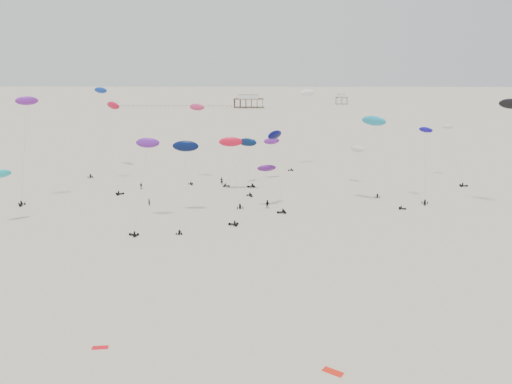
{
  "coord_description": "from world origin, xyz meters",
  "views": [
    {
      "loc": [
        1.73,
        -6.38,
        31.79
      ],
      "look_at": [
        0.0,
        88.0,
        7.0
      ],
      "focal_mm": 35.0,
      "sensor_mm": 36.0,
      "label": 1
    }
  ],
  "objects_px": {
    "pavilion_small": "(342,100)",
    "rig_0": "(25,127)",
    "pavilion_main": "(249,102)",
    "spectator_0": "(149,205)",
    "rig_9": "(145,160)",
    "rig_4": "(196,121)"
  },
  "relations": [
    {
      "from": "pavilion_main",
      "to": "rig_9",
      "type": "bearing_deg",
      "value": -92.48
    },
    {
      "from": "pavilion_main",
      "to": "pavilion_small",
      "type": "bearing_deg",
      "value": 23.2
    },
    {
      "from": "rig_0",
      "to": "rig_4",
      "type": "relative_size",
      "value": 1.16
    },
    {
      "from": "pavilion_main",
      "to": "pavilion_small",
      "type": "distance_m",
      "value": 76.16
    },
    {
      "from": "rig_9",
      "to": "pavilion_main",
      "type": "bearing_deg",
      "value": 19.59
    },
    {
      "from": "pavilion_main",
      "to": "rig_0",
      "type": "height_order",
      "value": "rig_0"
    },
    {
      "from": "pavilion_main",
      "to": "rig_9",
      "type": "distance_m",
      "value": 262.92
    },
    {
      "from": "rig_9",
      "to": "spectator_0",
      "type": "relative_size",
      "value": 9.26
    },
    {
      "from": "rig_4",
      "to": "rig_9",
      "type": "height_order",
      "value": "rig_4"
    },
    {
      "from": "pavilion_small",
      "to": "rig_9",
      "type": "distance_m",
      "value": 303.78
    },
    {
      "from": "pavilion_small",
      "to": "rig_4",
      "type": "distance_m",
      "value": 267.19
    },
    {
      "from": "pavilion_main",
      "to": "rig_9",
      "type": "relative_size",
      "value": 1.18
    },
    {
      "from": "pavilion_main",
      "to": "spectator_0",
      "type": "bearing_deg",
      "value": -93.37
    },
    {
      "from": "pavilion_main",
      "to": "spectator_0",
      "type": "height_order",
      "value": "pavilion_main"
    },
    {
      "from": "rig_0",
      "to": "rig_9",
      "type": "height_order",
      "value": "rig_0"
    },
    {
      "from": "rig_0",
      "to": "pavilion_small",
      "type": "bearing_deg",
      "value": -122.35
    },
    {
      "from": "pavilion_small",
      "to": "rig_9",
      "type": "xyz_separation_m",
      "value": [
        -81.38,
        -292.51,
        9.83
      ]
    },
    {
      "from": "pavilion_main",
      "to": "rig_4",
      "type": "relative_size",
      "value": 0.99
    },
    {
      "from": "pavilion_small",
      "to": "rig_0",
      "type": "relative_size",
      "value": 0.37
    },
    {
      "from": "pavilion_small",
      "to": "rig_0",
      "type": "xyz_separation_m",
      "value": [
        -111.15,
        -277.59,
        14.23
      ]
    },
    {
      "from": "rig_9",
      "to": "spectator_0",
      "type": "xyz_separation_m",
      "value": [
        -3.21,
        14.68,
        -13.31
      ]
    },
    {
      "from": "rig_0",
      "to": "spectator_0",
      "type": "relative_size",
      "value": 12.81
    }
  ]
}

